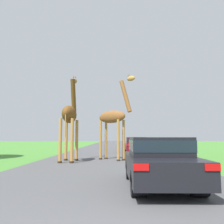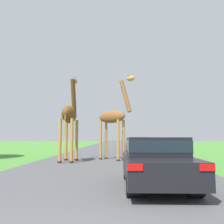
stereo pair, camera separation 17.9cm
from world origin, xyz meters
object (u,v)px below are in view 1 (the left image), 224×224
car_lead_maroon (159,160)px  car_queue_right (137,143)px  car_queue_left (137,145)px  giraffe_near_road (114,118)px  giraffe_companion (70,116)px

car_lead_maroon → car_queue_right: size_ratio=0.91×
car_lead_maroon → car_queue_left: (0.65, 14.00, 0.01)m
car_queue_right → car_queue_left: 5.96m
car_queue_right → car_queue_left: bearing=-95.2°
giraffe_near_road → car_queue_right: (2.51, 12.30, -1.78)m
giraffe_companion → car_lead_maroon: 7.96m
car_lead_maroon → car_queue_left: size_ratio=0.96×
car_queue_left → giraffe_companion: bearing=-121.7°
giraffe_near_road → giraffe_companion: bearing=-28.6°
giraffe_near_road → car_lead_maroon: size_ratio=1.29×
giraffe_near_road → car_lead_maroon: 7.95m
giraffe_companion → car_queue_left: 8.75m
giraffe_companion → car_queue_right: giraffe_companion is taller
car_lead_maroon → car_queue_left: 14.01m
giraffe_near_road → giraffe_companion: (-2.51, -0.91, 0.05)m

